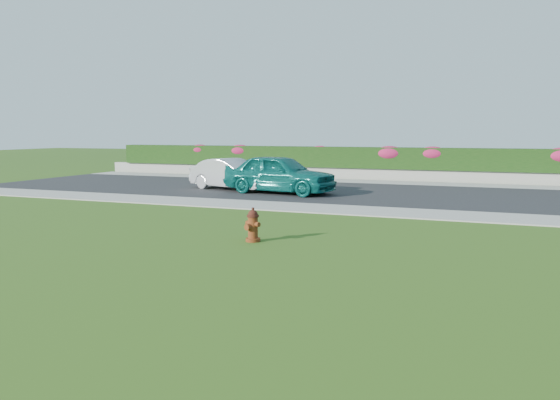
% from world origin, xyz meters
% --- Properties ---
extents(ground, '(120.00, 120.00, 0.00)m').
position_xyz_m(ground, '(0.00, 0.00, 0.00)').
color(ground, black).
rests_on(ground, ground).
extents(street_far, '(26.00, 8.00, 0.04)m').
position_xyz_m(street_far, '(-5.00, 14.00, 0.02)').
color(street_far, black).
rests_on(street_far, ground).
extents(sidewalk_far, '(24.00, 2.00, 0.04)m').
position_xyz_m(sidewalk_far, '(-6.00, 9.00, 0.02)').
color(sidewalk_far, gray).
rests_on(sidewalk_far, ground).
extents(sidewalk_beyond, '(34.00, 2.00, 0.04)m').
position_xyz_m(sidewalk_beyond, '(-1.00, 19.00, 0.02)').
color(sidewalk_beyond, gray).
rests_on(sidewalk_beyond, ground).
extents(retaining_wall, '(34.00, 0.40, 0.60)m').
position_xyz_m(retaining_wall, '(-1.00, 20.50, 0.30)').
color(retaining_wall, gray).
rests_on(retaining_wall, ground).
extents(hedge, '(32.00, 0.90, 1.10)m').
position_xyz_m(hedge, '(-1.00, 20.60, 1.15)').
color(hedge, black).
rests_on(hedge, retaining_wall).
extents(fire_hydrant, '(0.41, 0.39, 0.78)m').
position_xyz_m(fire_hydrant, '(-0.93, 3.38, 0.37)').
color(fire_hydrant, '#50210C').
rests_on(fire_hydrant, ground).
extents(sedan_teal, '(4.81, 2.48, 1.57)m').
position_xyz_m(sedan_teal, '(-3.86, 12.56, 0.82)').
color(sedan_teal, '#0C605A').
rests_on(sedan_teal, street_far).
extents(sedan_silver, '(4.24, 2.59, 1.32)m').
position_xyz_m(sedan_silver, '(-6.23, 13.06, 0.70)').
color(sedan_silver, '#B3B7BC').
rests_on(sedan_silver, street_far).
extents(flower_clump_a, '(1.21, 0.78, 0.61)m').
position_xyz_m(flower_clump_a, '(-11.98, 20.50, 1.46)').
color(flower_clump_a, '#BA1F60').
rests_on(flower_clump_a, hedge).
extents(flower_clump_b, '(1.34, 0.86, 0.67)m').
position_xyz_m(flower_clump_b, '(-9.38, 20.50, 1.43)').
color(flower_clump_b, '#BA1F60').
rests_on(flower_clump_b, hedge).
extents(flower_clump_c, '(1.05, 0.67, 0.52)m').
position_xyz_m(flower_clump_c, '(-4.62, 20.50, 1.49)').
color(flower_clump_c, '#BA1F60').
rests_on(flower_clump_c, hedge).
extents(flower_clump_d, '(1.51, 0.97, 0.75)m').
position_xyz_m(flower_clump_d, '(-0.88, 20.50, 1.40)').
color(flower_clump_d, '#BA1F60').
rests_on(flower_clump_d, hedge).
extents(flower_clump_e, '(1.41, 0.91, 0.70)m').
position_xyz_m(flower_clump_e, '(1.28, 20.50, 1.42)').
color(flower_clump_e, '#BA1F60').
rests_on(flower_clump_e, hedge).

